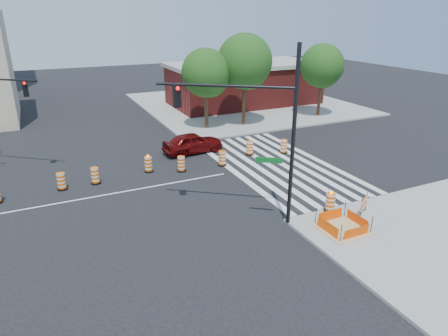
# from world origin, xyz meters

# --- Properties ---
(ground) EXTENTS (120.00, 120.00, 0.00)m
(ground) POSITION_xyz_m (0.00, 0.00, 0.00)
(ground) COLOR black
(ground) RESTS_ON ground
(sidewalk_ne) EXTENTS (22.00, 22.00, 0.15)m
(sidewalk_ne) POSITION_xyz_m (18.00, 18.00, 0.07)
(sidewalk_ne) COLOR gray
(sidewalk_ne) RESTS_ON ground
(crosswalk_east) EXTENTS (6.75, 13.50, 0.01)m
(crosswalk_east) POSITION_xyz_m (10.95, 0.00, 0.01)
(crosswalk_east) COLOR silver
(crosswalk_east) RESTS_ON ground
(lane_centerline) EXTENTS (14.00, 0.12, 0.01)m
(lane_centerline) POSITION_xyz_m (0.00, 0.00, 0.01)
(lane_centerline) COLOR silver
(lane_centerline) RESTS_ON ground
(excavation_pit) EXTENTS (2.20, 2.20, 0.90)m
(excavation_pit) POSITION_xyz_m (9.00, -9.00, 0.22)
(excavation_pit) COLOR tan
(excavation_pit) RESTS_ON ground
(brick_storefront) EXTENTS (16.50, 8.50, 4.60)m
(brick_storefront) POSITION_xyz_m (18.00, 18.00, 2.32)
(brick_storefront) COLOR maroon
(brick_storefront) RESTS_ON ground
(red_coupe) EXTENTS (4.61, 2.15, 1.53)m
(red_coupe) POSITION_xyz_m (6.73, 4.79, 0.76)
(red_coupe) COLOR #510707
(red_coupe) RESTS_ON ground
(signal_pole_se) EXTENTS (5.28, 3.85, 8.46)m
(signal_pole_se) POSITION_xyz_m (5.59, -6.32, 5.18)
(signal_pole_se) COLOR black
(signal_pole_se) RESTS_ON ground
(pit_drum) EXTENTS (0.59, 0.59, 1.16)m
(pit_drum) POSITION_xyz_m (9.62, -7.30, 0.63)
(pit_drum) COLOR black
(pit_drum) RESTS_ON ground
(barricade) EXTENTS (0.81, 0.48, 1.06)m
(barricade) POSITION_xyz_m (10.96, -8.27, 0.73)
(barricade) COLOR #F35C05
(barricade) RESTS_ON ground
(tree_north_c) EXTENTS (4.14, 4.14, 7.04)m
(tree_north_c) POSITION_xyz_m (10.15, 10.23, 4.73)
(tree_north_c) COLOR #382314
(tree_north_c) RESTS_ON ground
(tree_north_d) EXTENTS (4.81, 4.81, 8.18)m
(tree_north_d) POSITION_xyz_m (13.68, 9.87, 5.49)
(tree_north_d) COLOR #382314
(tree_north_d) RESTS_ON ground
(tree_north_e) EXTENTS (4.17, 4.17, 7.09)m
(tree_north_e) POSITION_xyz_m (21.97, 9.68, 4.76)
(tree_north_e) COLOR #382314
(tree_north_e) RESTS_ON ground
(median_drum_3) EXTENTS (0.60, 0.60, 1.02)m
(median_drum_3) POSITION_xyz_m (-2.65, 1.87, 0.48)
(median_drum_3) COLOR black
(median_drum_3) RESTS_ON ground
(median_drum_4) EXTENTS (0.60, 0.60, 1.02)m
(median_drum_4) POSITION_xyz_m (-0.72, 1.94, 0.48)
(median_drum_4) COLOR black
(median_drum_4) RESTS_ON ground
(median_drum_5) EXTENTS (0.60, 0.60, 1.18)m
(median_drum_5) POSITION_xyz_m (2.72, 2.45, 0.49)
(median_drum_5) COLOR black
(median_drum_5) RESTS_ON ground
(median_drum_6) EXTENTS (0.60, 0.60, 1.02)m
(median_drum_6) POSITION_xyz_m (4.68, 1.60, 0.48)
(median_drum_6) COLOR black
(median_drum_6) RESTS_ON ground
(median_drum_7) EXTENTS (0.60, 0.60, 1.02)m
(median_drum_7) POSITION_xyz_m (7.56, 1.44, 0.48)
(median_drum_7) COLOR black
(median_drum_7) RESTS_ON ground
(median_drum_8) EXTENTS (0.60, 0.60, 1.02)m
(median_drum_8) POSITION_xyz_m (10.31, 2.56, 0.48)
(median_drum_8) COLOR black
(median_drum_8) RESTS_ON ground
(median_drum_9) EXTENTS (0.60, 0.60, 1.02)m
(median_drum_9) POSITION_xyz_m (12.78, 1.85, 0.48)
(median_drum_9) COLOR black
(median_drum_9) RESTS_ON ground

